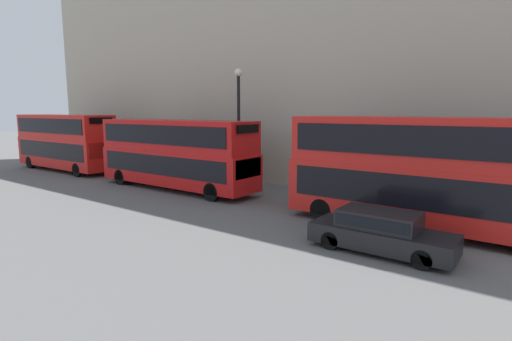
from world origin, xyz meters
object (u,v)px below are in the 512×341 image
at_px(car_hatchback, 380,231).
at_px(bus_leading, 423,169).
at_px(bus_second_in_queue, 175,151).
at_px(bus_third_in_queue, 65,140).

bearing_deg(car_hatchback, bus_leading, -7.12).
xyz_separation_m(bus_second_in_queue, car_hatchback, (-3.40, -13.85, -1.57)).
bearing_deg(car_hatchback, bus_second_in_queue, 76.20).
height_order(bus_third_in_queue, car_hatchback, bus_third_in_queue).
bearing_deg(bus_third_in_queue, bus_leading, -90.00).
relative_size(bus_leading, bus_second_in_queue, 0.96).
distance_m(bus_second_in_queue, car_hatchback, 14.34).
distance_m(bus_third_in_queue, car_hatchback, 26.93).
bearing_deg(bus_third_in_queue, bus_second_in_queue, -90.00).
bearing_deg(car_hatchback, bus_third_in_queue, 82.73).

